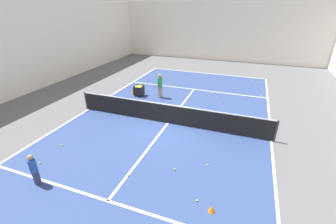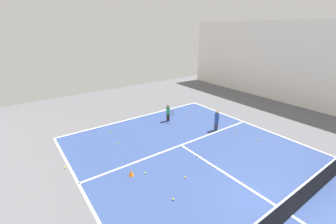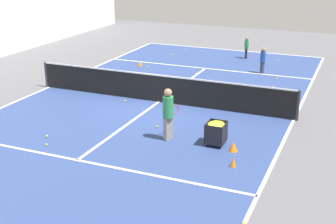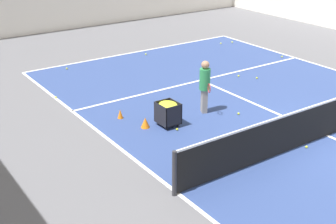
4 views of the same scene
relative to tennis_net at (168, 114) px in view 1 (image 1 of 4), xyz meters
The scene contains 35 objects.
ground_plane 0.56m from the tennis_net, ahead, with size 35.89×35.89×0.00m, color #5B5B60.
court_playing_area 0.56m from the tennis_net, ahead, with size 10.18×20.40×0.00m.
line_baseline_far 10.21m from the tennis_net, 90.00° to the left, with size 10.18×0.10×0.00m, color white.
line_sideline_left 5.12m from the tennis_net, behind, with size 0.10×20.40×0.00m, color white.
line_sideline_right 5.12m from the tennis_net, ahead, with size 0.10×20.40×0.00m, color white.
line_service_near 5.64m from the tennis_net, 90.00° to the right, with size 10.18×0.10×0.00m, color white.
line_service_far 5.64m from the tennis_net, 90.00° to the left, with size 10.18×0.10×0.00m, color white.
line_centre_service 0.55m from the tennis_net, ahead, with size 0.10×11.22×0.00m, color white.
hall_enclosure_left 11.19m from the tennis_net, behind, with size 0.15×32.19×6.08m.
hall_enclosure_far 16.21m from the tennis_net, 90.00° to the left, with size 21.67×0.15×6.08m.
tennis_net is the anchor object (origin of this frame).
coach_at_net 3.71m from the tennis_net, 118.50° to the left, with size 0.44×0.69×1.64m.
child_midcourt 6.40m from the tennis_net, 115.33° to the right, with size 0.30×0.30×1.23m.
ball_cart 4.45m from the tennis_net, 136.67° to the left, with size 0.56×0.62×0.73m.
training_cone_0 5.09m from the tennis_net, 139.29° to the left, with size 0.26×0.26×0.30m, color orange.
training_cone_1 5.84m from the tennis_net, 56.72° to the right, with size 0.22×0.22×0.24m, color orange.
training_cone_2 5.96m from the tennis_net, 133.76° to the left, with size 0.17×0.17×0.28m, color orange.
tennis_ball_0 1.20m from the tennis_net, behind, with size 0.07×0.07×0.07m, color yellow.
tennis_ball_1 10.27m from the tennis_net, 110.07° to the left, with size 0.07×0.07×0.07m, color yellow.
tennis_ball_2 3.82m from the tennis_net, 65.98° to the right, with size 0.07×0.07×0.07m, color yellow.
tennis_ball_3 9.94m from the tennis_net, 66.52° to the left, with size 0.07×0.07×0.07m, color yellow.
tennis_ball_5 5.38m from the tennis_net, 59.89° to the right, with size 0.07×0.07×0.07m, color yellow.
tennis_ball_6 3.87m from the tennis_net, 46.22° to the right, with size 0.07×0.07×0.07m, color yellow.
tennis_ball_7 5.34m from the tennis_net, 74.58° to the left, with size 0.07×0.07×0.07m, color yellow.
tennis_ball_8 4.94m from the tennis_net, 68.39° to the left, with size 0.07×0.07×0.07m, color yellow.
tennis_ball_9 10.08m from the tennis_net, 63.12° to the left, with size 0.07×0.07×0.07m, color yellow.
tennis_ball_10 2.73m from the tennis_net, 112.55° to the left, with size 0.07×0.07×0.07m, color yellow.
tennis_ball_13 9.58m from the tennis_net, 89.40° to the left, with size 0.07×0.07×0.07m, color yellow.
tennis_ball_14 8.60m from the tennis_net, 126.26° to the left, with size 0.07×0.07×0.07m, color yellow.
tennis_ball_15 7.59m from the tennis_net, 51.97° to the left, with size 0.07×0.07×0.07m, color yellow.
tennis_ball_16 6.13m from the tennis_net, 125.93° to the right, with size 0.07×0.07×0.07m, color yellow.
tennis_ball_17 5.20m from the tennis_net, 135.33° to the right, with size 0.07×0.07×0.07m, color yellow.
tennis_ball_18 4.19m from the tennis_net, 140.75° to the left, with size 0.07×0.07×0.07m, color yellow.
tennis_ball_19 1.40m from the tennis_net, 21.74° to the left, with size 0.07×0.07×0.07m, color yellow.
tennis_ball_20 4.39m from the tennis_net, 89.40° to the right, with size 0.07×0.07×0.07m, color yellow.
Camera 1 is at (3.62, -9.88, 5.68)m, focal length 24.00 mm.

